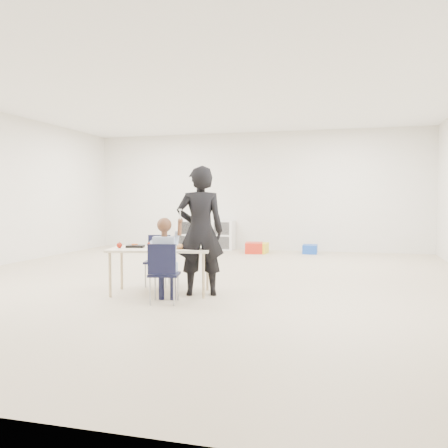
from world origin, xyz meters
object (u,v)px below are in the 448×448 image
(child, at_px, (164,256))
(adult, at_px, (200,231))
(table, at_px, (161,271))
(cubby_shelf, at_px, (206,235))
(chair_near, at_px, (164,273))

(child, bearing_deg, adult, 52.75)
(table, distance_m, cubby_shelf, 5.43)
(table, distance_m, chair_near, 0.56)
(chair_near, relative_size, adult, 0.43)
(child, xyz_separation_m, cubby_shelf, (-1.29, 5.83, -0.20))
(chair_near, distance_m, cubby_shelf, 5.97)
(table, bearing_deg, child, -74.47)
(adult, bearing_deg, table, -13.74)
(child, height_order, cubby_shelf, child)
(table, height_order, child, child)
(table, relative_size, cubby_shelf, 0.99)
(table, bearing_deg, cubby_shelf, 89.59)
(child, distance_m, cubby_shelf, 5.97)
(cubby_shelf, bearing_deg, adult, -73.63)
(cubby_shelf, bearing_deg, child, -77.57)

